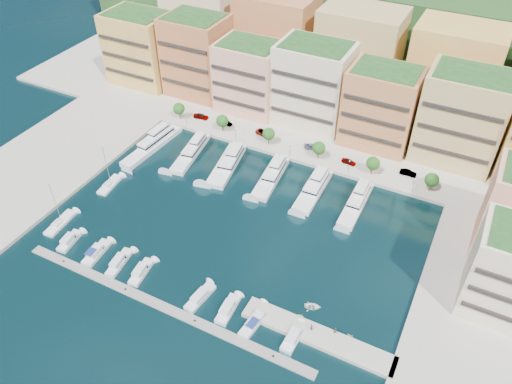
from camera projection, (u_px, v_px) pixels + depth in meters
ground at (239, 223)px, 125.86m from camera, size 400.00×400.00×0.00m
north_quay at (327, 110)px, 168.03m from camera, size 220.00×64.00×2.00m
east_quay at (494, 347)px, 98.85m from camera, size 34.00×76.00×2.00m
west_quay at (34, 172)px, 141.99m from camera, size 34.00×76.00×2.00m
hillside at (369, 55)px, 200.68m from camera, size 240.00×40.00×58.00m
south_pontoon at (159, 305)px, 106.50m from camera, size 72.00×2.20×0.35m
finger_pier at (317, 337)px, 100.46m from camera, size 32.00×5.00×2.00m
apartment_0 at (141, 48)px, 174.24m from camera, size 22.00×16.50×24.80m
apartment_1 at (197, 56)px, 167.30m from camera, size 20.00×16.50×26.80m
apartment_2 at (250, 77)px, 159.92m from camera, size 20.00×15.50×22.80m
apartment_3 at (313, 84)px, 153.01m from camera, size 22.00×16.50×25.80m
apartment_4 at (381, 107)px, 144.64m from camera, size 20.00×15.50×23.80m
apartment_5 at (462, 118)px, 137.38m from camera, size 22.00×16.50×26.80m
backblock_0 at (203, 23)px, 185.01m from camera, size 26.00×18.00×30.00m
backblock_1 at (276, 38)px, 174.57m from camera, size 26.00×18.00×30.00m
backblock_2 at (359, 54)px, 164.13m from camera, size 26.00×18.00×30.00m
backblock_3 at (452, 74)px, 153.69m from camera, size 26.00×18.00×30.00m
tree_0 at (179, 109)px, 159.51m from camera, size 3.80×3.80×5.65m
tree_1 at (222, 121)px, 153.94m from camera, size 3.80×3.80×5.65m
tree_2 at (269, 134)px, 148.37m from camera, size 3.80×3.80×5.65m
tree_3 at (319, 148)px, 142.80m from camera, size 3.80×3.80×5.65m
tree_4 at (373, 163)px, 137.24m from camera, size 3.80×3.80×5.65m
tree_5 at (432, 180)px, 131.67m from camera, size 3.80×3.80×5.65m
lamppost_0 at (186, 117)px, 157.14m from camera, size 0.30×0.30×4.20m
lamppost_1 at (236, 132)px, 150.88m from camera, size 0.30×0.30×4.20m
lamppost_2 at (290, 147)px, 144.61m from camera, size 0.30×0.30×4.20m
lamppost_3 at (349, 164)px, 138.35m from camera, size 0.30×0.30×4.20m
lamppost_4 at (414, 183)px, 132.09m from camera, size 0.30×0.30×4.20m
yacht_0 at (154, 143)px, 150.88m from camera, size 5.82×24.33×7.30m
yacht_1 at (192, 151)px, 147.86m from camera, size 7.44×20.57×7.30m
yacht_2 at (228, 162)px, 143.44m from camera, size 8.54×20.87×7.30m
yacht_3 at (272, 175)px, 138.99m from camera, size 6.48×19.54×7.30m
yacht_4 at (314, 188)px, 134.70m from camera, size 5.32×19.12×7.30m
yacht_5 at (357, 201)px, 130.43m from camera, size 4.37×19.13×7.30m
cruiser_0 at (69, 241)px, 120.34m from camera, size 3.43×7.50×2.55m
cruiser_1 at (96, 253)px, 117.37m from camera, size 3.52×8.62×2.66m
cruiser_2 at (119, 263)px, 115.06m from camera, size 3.53×8.86×2.55m
cruiser_3 at (141, 272)px, 112.88m from camera, size 3.48×8.24×2.55m
cruiser_5 at (200, 297)px, 107.43m from camera, size 3.39×8.51×2.55m
cruiser_6 at (228, 309)px, 105.03m from camera, size 3.10×7.94×2.55m
cruiser_7 at (255, 321)px, 102.73m from camera, size 3.53×9.40×2.66m
cruiser_8 at (293, 338)px, 99.80m from camera, size 2.78×7.38×2.55m
sailboat_1 at (110, 185)px, 136.98m from camera, size 3.72×8.88×13.20m
sailboat_0 at (60, 223)px, 125.39m from camera, size 3.63×9.83×13.20m
tender_1 at (301, 316)px, 103.94m from camera, size 1.53×1.33×0.79m
tender_3 at (350, 336)px, 100.17m from camera, size 2.08×1.95×0.88m
tender_2 at (313, 307)px, 105.80m from camera, size 4.18×3.53×0.74m
car_0 at (201, 116)px, 161.45m from camera, size 5.26×2.76×1.71m
car_1 at (226, 123)px, 158.85m from camera, size 4.29×2.22×1.35m
car_2 at (264, 133)px, 154.10m from camera, size 5.92×3.64×1.53m
car_3 at (313, 147)px, 148.52m from camera, size 5.51×3.34×1.49m
car_4 at (349, 162)px, 142.92m from camera, size 4.37×2.13×1.44m
car_5 at (408, 173)px, 138.84m from camera, size 4.61×1.72×1.50m
person_0 at (312, 327)px, 100.13m from camera, size 0.67×0.77×1.77m
person_1 at (335, 330)px, 99.67m from camera, size 0.95×0.89×1.56m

